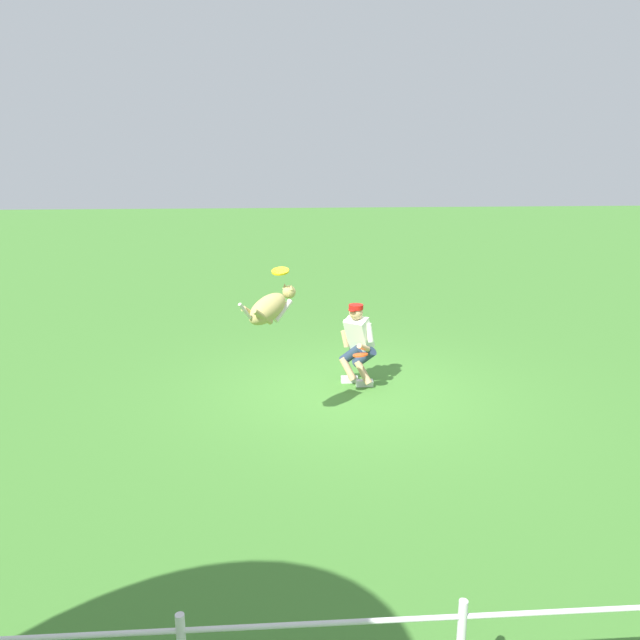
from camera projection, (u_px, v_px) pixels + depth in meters
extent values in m
plane|color=#427C2F|center=(355.00, 391.00, 9.71)|extent=(60.00, 60.00, 0.00)
cube|color=silver|center=(349.00, 379.00, 10.06)|extent=(0.26, 0.10, 0.10)
cylinder|color=tan|center=(348.00, 369.00, 9.97)|extent=(0.31, 0.28, 0.37)
cylinder|color=#293952|center=(351.00, 354.00, 9.95)|extent=(0.41, 0.37, 0.37)
cube|color=silver|center=(365.00, 383.00, 9.91)|extent=(0.26, 0.10, 0.10)
cylinder|color=tan|center=(363.00, 372.00, 9.82)|extent=(0.31, 0.28, 0.37)
cylinder|color=#293952|center=(364.00, 357.00, 9.82)|extent=(0.41, 0.37, 0.37)
cube|color=white|center=(359.00, 334.00, 9.82)|extent=(0.52, 0.53, 0.58)
cylinder|color=white|center=(347.00, 328.00, 9.90)|extent=(0.16, 0.16, 0.29)
cylinder|color=white|center=(370.00, 333.00, 9.67)|extent=(0.16, 0.16, 0.29)
cylinder|color=tan|center=(364.00, 348.00, 9.55)|extent=(0.24, 0.27, 0.19)
cylinder|color=tan|center=(345.00, 339.00, 9.92)|extent=(0.16, 0.15, 0.27)
sphere|color=tan|center=(356.00, 313.00, 9.64)|extent=(0.21, 0.21, 0.21)
cylinder|color=red|center=(356.00, 307.00, 9.62)|extent=(0.22, 0.22, 0.07)
cylinder|color=red|center=(352.00, 310.00, 9.55)|extent=(0.12, 0.12, 0.02)
ellipsoid|color=tan|center=(267.00, 309.00, 7.85)|extent=(0.68, 0.70, 0.48)
ellipsoid|color=silver|center=(277.00, 309.00, 7.99)|extent=(0.15, 0.21, 0.18)
sphere|color=tan|center=(289.00, 292.00, 8.12)|extent=(0.17, 0.17, 0.17)
cone|color=tan|center=(294.00, 292.00, 8.20)|extent=(0.13, 0.13, 0.09)
cone|color=tan|center=(291.00, 287.00, 8.06)|extent=(0.06, 0.06, 0.07)
cone|color=tan|center=(285.00, 286.00, 8.12)|extent=(0.06, 0.06, 0.07)
cylinder|color=silver|center=(283.00, 311.00, 7.95)|extent=(0.27, 0.29, 0.26)
cylinder|color=silver|center=(272.00, 308.00, 8.06)|extent=(0.27, 0.29, 0.26)
cylinder|color=tan|center=(263.00, 317.00, 7.67)|extent=(0.27, 0.29, 0.26)
cylinder|color=tan|center=(252.00, 314.00, 7.78)|extent=(0.27, 0.29, 0.26)
cylinder|color=silver|center=(245.00, 311.00, 7.55)|extent=(0.17, 0.18, 0.23)
cylinder|color=yellow|center=(280.00, 271.00, 7.98)|extent=(0.31, 0.31, 0.09)
cylinder|color=#EC4517|center=(360.00, 355.00, 9.47)|extent=(0.32, 0.32, 0.06)
cylinder|color=white|center=(463.00, 617.00, 4.12)|extent=(17.95, 0.04, 0.04)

